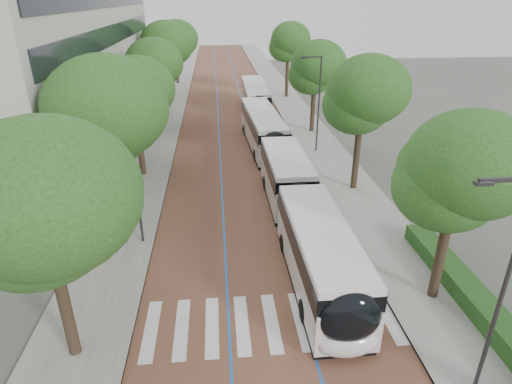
# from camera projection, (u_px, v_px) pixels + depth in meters

# --- Properties ---
(ground) EXTENTS (160.00, 160.00, 0.00)m
(ground) POSITION_uv_depth(u_px,v_px,m) (270.00, 340.00, 17.05)
(ground) COLOR #51544C
(ground) RESTS_ON ground
(road) EXTENTS (11.00, 140.00, 0.02)m
(road) POSITION_uv_depth(u_px,v_px,m) (230.00, 105.00, 53.19)
(road) COLOR brown
(road) RESTS_ON ground
(sidewalk_left) EXTENTS (4.00, 140.00, 0.12)m
(sidewalk_left) POSITION_uv_depth(u_px,v_px,m) (169.00, 106.00, 52.53)
(sidewalk_left) COLOR gray
(sidewalk_left) RESTS_ON ground
(sidewalk_right) EXTENTS (4.00, 140.00, 0.12)m
(sidewalk_right) POSITION_uv_depth(u_px,v_px,m) (290.00, 104.00, 53.81)
(sidewalk_right) COLOR gray
(sidewalk_right) RESTS_ON ground
(kerb_left) EXTENTS (0.20, 140.00, 0.14)m
(kerb_left) POSITION_uv_depth(u_px,v_px,m) (185.00, 106.00, 52.69)
(kerb_left) COLOR gray
(kerb_left) RESTS_ON ground
(kerb_right) EXTENTS (0.20, 140.00, 0.14)m
(kerb_right) POSITION_uv_depth(u_px,v_px,m) (275.00, 104.00, 53.65)
(kerb_right) COLOR gray
(kerb_right) RESTS_ON ground
(zebra_crossing) EXTENTS (10.55, 3.60, 0.01)m
(zebra_crossing) POSITION_uv_depth(u_px,v_px,m) (272.00, 322.00, 17.96)
(zebra_crossing) COLOR silver
(zebra_crossing) RESTS_ON ground
(lane_line_left) EXTENTS (0.12, 126.00, 0.01)m
(lane_line_left) POSITION_uv_depth(u_px,v_px,m) (217.00, 105.00, 53.05)
(lane_line_left) COLOR #2256AE
(lane_line_left) RESTS_ON road
(lane_line_right) EXTENTS (0.12, 126.00, 0.01)m
(lane_line_right) POSITION_uv_depth(u_px,v_px,m) (243.00, 105.00, 53.32)
(lane_line_right) COLOR #2256AE
(lane_line_right) RESTS_ON road
(office_building) EXTENTS (18.11, 40.00, 14.00)m
(office_building) POSITION_uv_depth(u_px,v_px,m) (13.00, 64.00, 37.75)
(office_building) COLOR beige
(office_building) RESTS_ON ground
(hedge) EXTENTS (1.20, 14.00, 0.80)m
(hedge) POSITION_uv_depth(u_px,v_px,m) (489.00, 315.00, 17.61)
(hedge) COLOR #1D3F15
(hedge) RESTS_ON sidewalk_right
(streetlight_near) EXTENTS (1.82, 0.20, 8.00)m
(streetlight_near) POSITION_uv_depth(u_px,v_px,m) (502.00, 276.00, 12.88)
(streetlight_near) COLOR #2E2E31
(streetlight_near) RESTS_ON sidewalk_right
(streetlight_far) EXTENTS (1.82, 0.20, 8.00)m
(streetlight_far) POSITION_uv_depth(u_px,v_px,m) (317.00, 97.00, 35.47)
(streetlight_far) COLOR #2E2E31
(streetlight_far) RESTS_ON sidewalk_right
(lamp_post_left) EXTENTS (0.14, 0.14, 8.00)m
(lamp_post_left) POSITION_uv_depth(u_px,v_px,m) (135.00, 174.00, 22.03)
(lamp_post_left) COLOR #2E2E31
(lamp_post_left) RESTS_ON sidewalk_left
(trees_left) EXTENTS (6.39, 61.21, 9.45)m
(trees_left) POSITION_uv_depth(u_px,v_px,m) (149.00, 72.00, 37.46)
(trees_left) COLOR black
(trees_left) RESTS_ON ground
(trees_right) EXTENTS (5.27, 47.05, 8.98)m
(trees_right) POSITION_uv_depth(u_px,v_px,m) (332.00, 79.00, 34.70)
(trees_right) COLOR black
(trees_right) RESTS_ON ground
(lead_bus) EXTENTS (2.64, 18.41, 3.20)m
(lead_bus) POSITION_uv_depth(u_px,v_px,m) (303.00, 217.00, 23.05)
(lead_bus) COLOR black
(lead_bus) RESTS_ON ground
(bus_queued_0) EXTENTS (3.10, 12.50, 3.20)m
(bus_queued_0) POSITION_uv_depth(u_px,v_px,m) (263.00, 131.00, 37.72)
(bus_queued_0) COLOR silver
(bus_queued_0) RESTS_ON ground
(bus_queued_1) EXTENTS (2.68, 12.43, 3.20)m
(bus_queued_1) POSITION_uv_depth(u_px,v_px,m) (255.00, 99.00, 49.28)
(bus_queued_1) COLOR silver
(bus_queued_1) RESTS_ON ground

